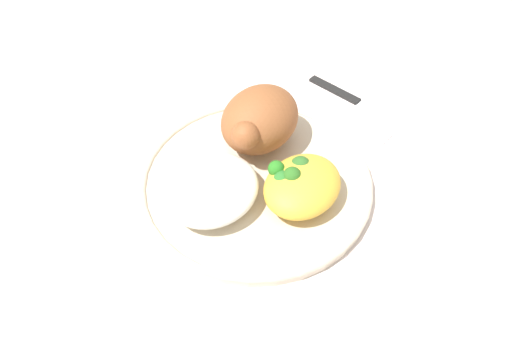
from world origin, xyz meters
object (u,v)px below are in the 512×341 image
(roasted_chicken, at_px, (259,120))
(rice_pile, at_px, (212,189))
(fork, at_px, (347,118))
(knife, at_px, (358,101))
(plate, at_px, (256,181))
(mac_cheese_with_broccoli, at_px, (301,184))

(roasted_chicken, bearing_deg, rice_pile, 6.96)
(roasted_chicken, bearing_deg, fork, 153.97)
(rice_pile, distance_m, knife, 0.26)
(plate, height_order, knife, plate)
(roasted_chicken, xyz_separation_m, mac_cheese_with_broccoli, (0.04, 0.08, -0.02))
(mac_cheese_with_broccoli, relative_size, fork, 0.65)
(plate, bearing_deg, rice_pile, -17.97)
(plate, xyz_separation_m, mac_cheese_with_broccoli, (-0.01, 0.05, 0.03))
(knife, bearing_deg, plate, -6.50)
(roasted_chicken, relative_size, fork, 0.76)
(mac_cheese_with_broccoli, distance_m, fork, 0.16)
(mac_cheese_with_broccoli, xyz_separation_m, fork, (-0.16, -0.03, -0.03))
(roasted_chicken, relative_size, knife, 0.57)
(roasted_chicken, xyz_separation_m, fork, (-0.12, 0.06, -0.05))
(rice_pile, xyz_separation_m, fork, (-0.22, 0.04, -0.03))
(rice_pile, height_order, mac_cheese_with_broccoli, mac_cheese_with_broccoli)
(plate, height_order, fork, plate)
(plate, distance_m, roasted_chicken, 0.07)
(roasted_chicken, height_order, fork, roasted_chicken)
(plate, relative_size, mac_cheese_with_broccoli, 2.81)
(roasted_chicken, relative_size, mac_cheese_with_broccoli, 1.17)
(plate, relative_size, roasted_chicken, 2.41)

